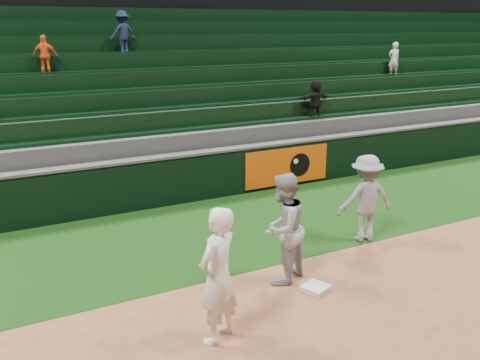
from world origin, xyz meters
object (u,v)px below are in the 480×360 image
first_baseman (218,276)px  baserunner (283,229)px  base_coach (366,198)px  first_base (316,288)px

first_baseman → baserunner: bearing=-177.2°
base_coach → first_baseman: bearing=36.3°
baserunner → first_baseman: bearing=4.4°
first_base → baserunner: (-0.31, 0.59, 0.92)m
first_baseman → base_coach: first_baseman is taller
first_base → first_baseman: first_baseman is taller
first_base → base_coach: size_ratio=0.22×
baserunner → base_coach: baserunner is taller
base_coach → first_base: bearing=44.2°
first_base → first_baseman: bearing=-165.9°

